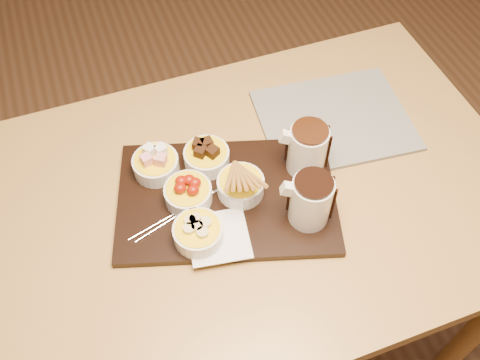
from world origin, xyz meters
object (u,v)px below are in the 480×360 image
object	(u,v)px
bowl_strawberries	(188,194)
pitcher_dark_chocolate	(311,201)
serving_board	(227,198)
pitcher_milk_chocolate	(307,150)
newspaper	(334,120)
dining_table	(250,216)

from	to	relation	value
bowl_strawberries	pitcher_dark_chocolate	distance (m)	0.25
serving_board	pitcher_milk_chocolate	world-z (taller)	pitcher_milk_chocolate
bowl_strawberries	pitcher_milk_chocolate	xyz separation A→B (m)	(0.27, -0.00, 0.04)
pitcher_milk_chocolate	newspaper	bearing A→B (deg)	58.01
bowl_strawberries	pitcher_dark_chocolate	bearing A→B (deg)	-29.77
dining_table	pitcher_milk_chocolate	xyz separation A→B (m)	(0.13, 0.01, 0.17)
serving_board	newspaper	bearing A→B (deg)	38.94
bowl_strawberries	serving_board	bearing A→B (deg)	-13.54
dining_table	bowl_strawberries	world-z (taller)	bowl_strawberries
newspaper	serving_board	bearing A→B (deg)	-152.43
dining_table	newspaper	xyz separation A→B (m)	(0.26, 0.12, 0.10)
pitcher_milk_chocolate	newspaper	world-z (taller)	pitcher_milk_chocolate
newspaper	pitcher_dark_chocolate	bearing A→B (deg)	-121.42
dining_table	bowl_strawberries	xyz separation A→B (m)	(-0.13, 0.02, 0.14)
bowl_strawberries	pitcher_milk_chocolate	size ratio (longest dim) A/B	0.88
pitcher_milk_chocolate	newspaper	distance (m)	0.18
serving_board	bowl_strawberries	size ratio (longest dim) A/B	4.60
pitcher_milk_chocolate	newspaper	size ratio (longest dim) A/B	0.33
serving_board	newspaper	size ratio (longest dim) A/B	1.32
pitcher_dark_chocolate	serving_board	bearing A→B (deg)	160.02
pitcher_dark_chocolate	pitcher_milk_chocolate	distance (m)	0.13
dining_table	serving_board	distance (m)	0.12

